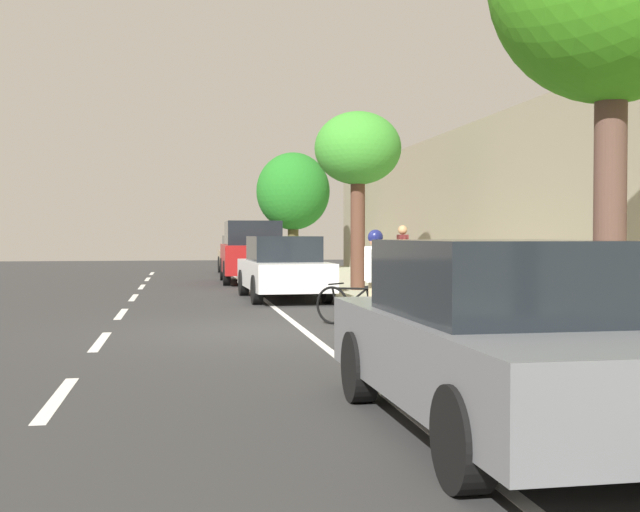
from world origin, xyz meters
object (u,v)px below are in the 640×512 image
Objects in this scene: street_tree_far_end at (358,152)px; bicycle_at_curb at (358,305)px; pedestrian_on_phone at (403,254)px; parked_sedan_white_second at (283,268)px; cyclist_with_backpack at (377,269)px; parked_sedan_grey_nearest at (500,338)px; parked_sedan_tan_far at (244,255)px; street_tree_corner at (293,192)px; parked_suv_red_mid at (252,251)px.

bicycle_at_curb is at bearing -102.23° from street_tree_far_end.
pedestrian_on_phone reaches higher than bicycle_at_curb.
cyclist_with_backpack is (0.76, -6.45, 0.24)m from parked_sedan_white_second.
parked_sedan_grey_nearest and parked_sedan_tan_far have the same top height.
parked_sedan_white_second is 2.72× the size of pedestrian_on_phone.
street_tree_far_end is 0.96× the size of street_tree_corner.
cyclist_with_backpack is at bearing 84.19° from parked_sedan_grey_nearest.
parked_suv_red_mid is 12.95m from bicycle_at_curb.
bicycle_at_curb is 0.27× the size of street_tree_corner.
parked_sedan_grey_nearest is at bearing -102.21° from pedestrian_on_phone.
cyclist_with_backpack reaches higher than parked_sedan_tan_far.
parked_sedan_grey_nearest is 0.94× the size of street_tree_corner.
parked_sedan_tan_far is 19.31m from cyclist_with_backpack.
parked_sedan_white_second is 0.98× the size of street_tree_far_end.
parked_sedan_grey_nearest is at bearing -97.84° from street_tree_far_end.
cyclist_with_backpack is at bearing -83.25° from parked_sedan_white_second.
parked_sedan_tan_far is 12.52m from street_tree_far_end.
parked_suv_red_mid is 6.99m from street_tree_far_end.
parked_sedan_grey_nearest is 20.43m from parked_suv_red_mid.
parked_sedan_white_second is (-0.05, 13.49, 0.00)m from parked_sedan_grey_nearest.
street_tree_far_end reaches higher than parked_sedan_tan_far.
parked_sedan_grey_nearest is 3.53× the size of bicycle_at_curb.
parked_suv_red_mid is 3.77× the size of bicycle_at_curb.
street_tree_far_end is (1.97, 14.33, 2.92)m from parked_sedan_grey_nearest.
parked_sedan_white_second is 3.55× the size of bicycle_at_curb.
pedestrian_on_phone is at bearing 71.03° from cyclist_with_backpack.
parked_sedan_grey_nearest is 0.98× the size of street_tree_far_end.
bicycle_at_curb is 0.28× the size of street_tree_far_end.
parked_sedan_tan_far is 0.94× the size of street_tree_corner.
parked_sedan_white_second is 1.00× the size of parked_sedan_tan_far.
parked_sedan_grey_nearest is 13.49m from parked_sedan_white_second.
bicycle_at_curb is 0.82m from cyclist_with_backpack.
street_tree_corner is (2.02, 13.07, 2.52)m from parked_sedan_white_second.
parked_suv_red_mid is 2.87× the size of cyclist_with_backpack.
parked_sedan_tan_far is at bearing 91.62° from bicycle_at_curb.
parked_sedan_grey_nearest is at bearing -95.81° from cyclist_with_backpack.
pedestrian_on_phone reaches higher than parked_sedan_white_second.
parked_suv_red_mid is at bearing 90.59° from parked_sedan_grey_nearest.
street_tree_far_end is at bearing 134.39° from pedestrian_on_phone.
parked_sedan_grey_nearest is at bearing -93.78° from bicycle_at_curb.
cyclist_with_backpack reaches higher than bicycle_at_curb.
street_tree_far_end is 2.77× the size of pedestrian_on_phone.
cyclist_with_backpack is (0.93, -13.38, -0.03)m from parked_suv_red_mid.
parked_sedan_white_second is 12.85m from parked_sedan_tan_far.
cyclist_with_backpack is at bearing -87.76° from parked_sedan_tan_far.
parked_sedan_white_second is 0.94× the size of parked_suv_red_mid.
pedestrian_on_phone reaches higher than parked_sedan_tan_far.
parked_sedan_tan_far is 13.28m from pedestrian_on_phone.
parked_suv_red_mid reaches higher than parked_sedan_grey_nearest.
parked_suv_red_mid is at bearing 109.72° from street_tree_far_end.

